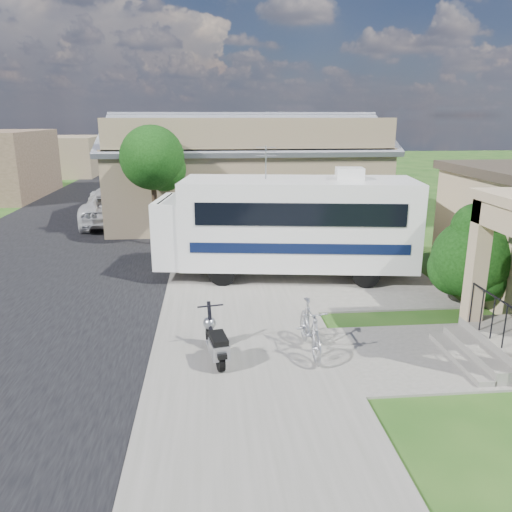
{
  "coord_description": "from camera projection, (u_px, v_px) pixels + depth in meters",
  "views": [
    {
      "loc": [
        -1.66,
        -10.16,
        4.89
      ],
      "look_at": [
        -0.5,
        2.5,
        1.3
      ],
      "focal_mm": 35.0,
      "sensor_mm": 36.0,
      "label": 1
    }
  ],
  "objects": [
    {
      "name": "garden_hose",
      "position": [
        454.0,
        338.0,
        11.19
      ],
      "size": [
        0.37,
        0.37,
        0.17
      ],
      "primitive_type": "cylinder",
      "color": "#125B25",
      "rests_on": "ground"
    },
    {
      "name": "warehouse",
      "position": [
        245.0,
        178.0,
        24.05
      ],
      "size": [
        12.5,
        8.4,
        5.04
      ],
      "color": "#877554",
      "rests_on": "ground"
    },
    {
      "name": "distant_bldg_near",
      "position": [
        51.0,
        156.0,
        42.04
      ],
      "size": [
        8.0,
        7.0,
        3.2
      ],
      "primitive_type": "cube",
      "color": "#877554",
      "rests_on": "ground"
    },
    {
      "name": "driveway_slab",
      "position": [
        314.0,
        276.0,
        15.65
      ],
      "size": [
        7.0,
        6.0,
        0.05
      ],
      "primitive_type": "cube",
      "color": "slate",
      "rests_on": "ground"
    },
    {
      "name": "scooter",
      "position": [
        216.0,
        342.0,
        10.09
      ],
      "size": [
        0.64,
        1.57,
        1.03
      ],
      "rotation": [
        0.0,
        0.0,
        0.18
      ],
      "color": "black",
      "rests_on": "ground"
    },
    {
      "name": "motorhome",
      "position": [
        288.0,
        223.0,
        15.3
      ],
      "size": [
        8.04,
        3.45,
        3.99
      ],
      "rotation": [
        0.0,
        0.0,
        -0.13
      ],
      "color": "white",
      "rests_on": "ground"
    },
    {
      "name": "walk_slab",
      "position": [
        436.0,
        355.0,
        10.51
      ],
      "size": [
        4.0,
        3.0,
        0.05
      ],
      "primitive_type": "cube",
      "color": "slate",
      "rests_on": "ground"
    },
    {
      "name": "pickup_truck",
      "position": [
        114.0,
        206.0,
        23.39
      ],
      "size": [
        3.25,
        6.03,
        1.61
      ],
      "primitive_type": "imported",
      "rotation": [
        0.0,
        0.0,
        3.25
      ],
      "color": "silver",
      "rests_on": "ground"
    },
    {
      "name": "street_slab",
      "position": [
        67.0,
        241.0,
        20.13
      ],
      "size": [
        9.0,
        80.0,
        0.02
      ],
      "primitive_type": "cube",
      "color": "black",
      "rests_on": "ground"
    },
    {
      "name": "sidewalk_slab",
      "position": [
        228.0,
        237.0,
        20.69
      ],
      "size": [
        4.0,
        80.0,
        0.06
      ],
      "primitive_type": "cube",
      "color": "slate",
      "rests_on": "ground"
    },
    {
      "name": "van",
      "position": [
        123.0,
        188.0,
        29.06
      ],
      "size": [
        3.24,
        5.76,
        1.58
      ],
      "primitive_type": "imported",
      "rotation": [
        0.0,
        0.0,
        -0.2
      ],
      "color": "silver",
      "rests_on": "ground"
    },
    {
      "name": "street_tree_a",
      "position": [
        155.0,
        161.0,
        18.67
      ],
      "size": [
        2.44,
        2.4,
        4.58
      ],
      "color": "black",
      "rests_on": "ground"
    },
    {
      "name": "street_tree_c",
      "position": [
        182.0,
        140.0,
        36.92
      ],
      "size": [
        2.44,
        2.4,
        4.42
      ],
      "color": "black",
      "rests_on": "ground"
    },
    {
      "name": "bicycle",
      "position": [
        310.0,
        331.0,
        10.42
      ],
      "size": [
        0.58,
        1.84,
        1.1
      ],
      "primitive_type": "imported",
      "rotation": [
        0.0,
        0.0,
        0.04
      ],
      "color": "#9B9CA2",
      "rests_on": "ground"
    },
    {
      "name": "shrub",
      "position": [
        474.0,
        255.0,
        12.88
      ],
      "size": [
        2.26,
        2.16,
        2.77
      ],
      "color": "black",
      "rests_on": "ground"
    },
    {
      "name": "ground",
      "position": [
        288.0,
        341.0,
        11.21
      ],
      "size": [
        120.0,
        120.0,
        0.0
      ],
      "primitive_type": "plane",
      "color": "#194312"
    },
    {
      "name": "street_tree_b",
      "position": [
        173.0,
        143.0,
        28.22
      ],
      "size": [
        2.44,
        2.4,
        4.73
      ],
      "color": "black",
      "rests_on": "ground"
    }
  ]
}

